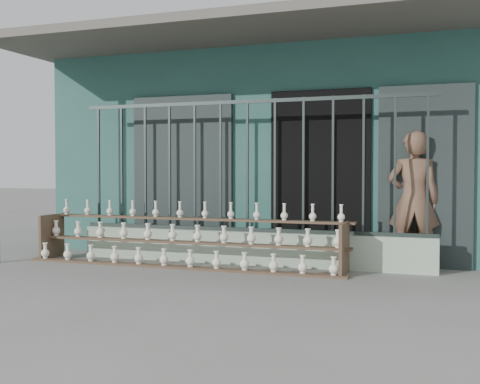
% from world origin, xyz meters
% --- Properties ---
extents(ground, '(60.00, 60.00, 0.00)m').
position_xyz_m(ground, '(0.00, 0.00, 0.00)').
color(ground, slate).
extents(workshop_building, '(7.40, 6.60, 3.21)m').
position_xyz_m(workshop_building, '(0.00, 4.23, 1.62)').
color(workshop_building, '#295750').
rests_on(workshop_building, ground).
extents(parapet_wall, '(5.00, 0.20, 0.45)m').
position_xyz_m(parapet_wall, '(0.00, 1.30, 0.23)').
color(parapet_wall, '#ACC5A9').
rests_on(parapet_wall, ground).
extents(security_fence, '(5.00, 0.04, 1.80)m').
position_xyz_m(security_fence, '(-0.00, 1.30, 1.35)').
color(security_fence, '#283330').
rests_on(security_fence, parapet_wall).
extents(shelf_rack, '(4.50, 0.68, 0.85)m').
position_xyz_m(shelf_rack, '(-0.75, 0.89, 0.36)').
color(shelf_rack, brown).
rests_on(shelf_rack, ground).
extents(elderly_woman, '(0.69, 0.48, 1.80)m').
position_xyz_m(elderly_woman, '(2.17, 1.68, 0.90)').
color(elderly_woman, brown).
rests_on(elderly_woman, ground).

